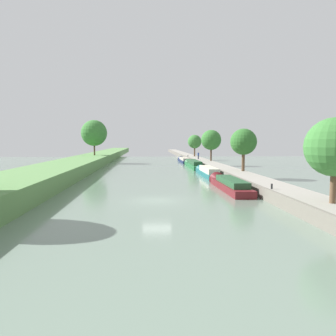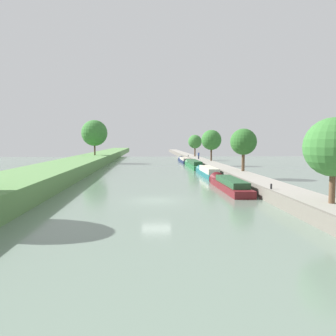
{
  "view_description": "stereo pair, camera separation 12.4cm",
  "coord_description": "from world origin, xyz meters",
  "px_view_note": "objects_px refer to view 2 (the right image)",
  "views": [
    {
      "loc": [
        -0.81,
        -28.37,
        5.11
      ],
      "look_at": [
        2.34,
        21.99,
        1.0
      ],
      "focal_mm": 35.72,
      "sensor_mm": 36.0,
      "label": 1
    },
    {
      "loc": [
        -0.69,
        -28.38,
        5.11
      ],
      "look_at": [
        2.34,
        21.99,
        1.0
      ],
      "focal_mm": 35.72,
      "sensor_mm": 36.0,
      "label": 2
    }
  ],
  "objects_px": {
    "person_walking": "(199,155)",
    "mooring_bollard_near": "(271,186)",
    "narrowboat_green": "(193,164)",
    "narrowboat_navy": "(184,160)",
    "narrowboat_maroon": "(228,184)",
    "mooring_bollard_far": "(188,156)",
    "narrowboat_teal": "(207,172)"
  },
  "relations": [
    {
      "from": "narrowboat_teal",
      "to": "person_walking",
      "type": "relative_size",
      "value": 7.46
    },
    {
      "from": "narrowboat_green",
      "to": "mooring_bollard_far",
      "type": "relative_size",
      "value": 33.58
    },
    {
      "from": "mooring_bollard_far",
      "to": "narrowboat_teal",
      "type": "bearing_deg",
      "value": -92.63
    },
    {
      "from": "mooring_bollard_far",
      "to": "narrowboat_maroon",
      "type": "bearing_deg",
      "value": -92.19
    },
    {
      "from": "narrowboat_teal",
      "to": "narrowboat_maroon",
      "type": "bearing_deg",
      "value": -90.98
    },
    {
      "from": "narrowboat_green",
      "to": "narrowboat_navy",
      "type": "bearing_deg",
      "value": 90.1
    },
    {
      "from": "narrowboat_navy",
      "to": "person_walking",
      "type": "bearing_deg",
      "value": -65.64
    },
    {
      "from": "person_walking",
      "to": "mooring_bollard_far",
      "type": "distance_m",
      "value": 12.05
    },
    {
      "from": "narrowboat_navy",
      "to": "narrowboat_maroon",
      "type": "bearing_deg",
      "value": -90.28
    },
    {
      "from": "person_walking",
      "to": "mooring_bollard_near",
      "type": "height_order",
      "value": "person_walking"
    },
    {
      "from": "narrowboat_maroon",
      "to": "mooring_bollard_near",
      "type": "height_order",
      "value": "mooring_bollard_near"
    },
    {
      "from": "person_walking",
      "to": "mooring_bollard_near",
      "type": "relative_size",
      "value": 3.69
    },
    {
      "from": "narrowboat_green",
      "to": "narrowboat_navy",
      "type": "relative_size",
      "value": 1.09
    },
    {
      "from": "person_walking",
      "to": "narrowboat_green",
      "type": "bearing_deg",
      "value": -103.86
    },
    {
      "from": "narrowboat_maroon",
      "to": "narrowboat_teal",
      "type": "bearing_deg",
      "value": 89.02
    },
    {
      "from": "narrowboat_teal",
      "to": "mooring_bollard_near",
      "type": "relative_size",
      "value": 27.51
    },
    {
      "from": "narrowboat_teal",
      "to": "person_walking",
      "type": "distance_m",
      "value": 25.81
    },
    {
      "from": "person_walking",
      "to": "narrowboat_teal",
      "type": "bearing_deg",
      "value": -95.78
    },
    {
      "from": "narrowboat_teal",
      "to": "narrowboat_green",
      "type": "distance_m",
      "value": 15.18
    },
    {
      "from": "narrowboat_green",
      "to": "person_walking",
      "type": "xyz_separation_m",
      "value": [
        2.58,
        10.47,
        1.3
      ]
    },
    {
      "from": "person_walking",
      "to": "mooring_bollard_far",
      "type": "bearing_deg",
      "value": 94.12
    },
    {
      "from": "narrowboat_green",
      "to": "person_walking",
      "type": "relative_size",
      "value": 9.1
    },
    {
      "from": "mooring_bollard_near",
      "to": "mooring_bollard_far",
      "type": "distance_m",
      "value": 58.51
    },
    {
      "from": "narrowboat_maroon",
      "to": "mooring_bollard_near",
      "type": "xyz_separation_m",
      "value": [
        1.97,
        -7.16,
        0.73
      ]
    },
    {
      "from": "mooring_bollard_near",
      "to": "narrowboat_navy",
      "type": "bearing_deg",
      "value": 91.92
    },
    {
      "from": "narrowboat_navy",
      "to": "mooring_bollard_near",
      "type": "bearing_deg",
      "value": -88.08
    },
    {
      "from": "narrowboat_teal",
      "to": "person_walking",
      "type": "xyz_separation_m",
      "value": [
        2.6,
        25.65,
        1.34
      ]
    },
    {
      "from": "narrowboat_navy",
      "to": "person_walking",
      "type": "xyz_separation_m",
      "value": [
        2.61,
        -5.77,
        1.42
      ]
    },
    {
      "from": "narrowboat_green",
      "to": "narrowboat_navy",
      "type": "xyz_separation_m",
      "value": [
        -0.03,
        16.25,
        -0.12
      ]
    },
    {
      "from": "narrowboat_maroon",
      "to": "narrowboat_teal",
      "type": "height_order",
      "value": "narrowboat_teal"
    },
    {
      "from": "mooring_bollard_near",
      "to": "mooring_bollard_far",
      "type": "relative_size",
      "value": 1.0
    },
    {
      "from": "narrowboat_maroon",
      "to": "narrowboat_navy",
      "type": "xyz_separation_m",
      "value": [
        0.22,
        45.12,
        -0.05
      ]
    }
  ]
}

